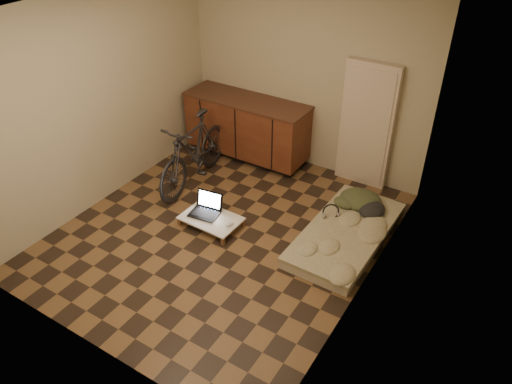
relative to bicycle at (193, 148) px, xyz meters
The scene contains 10 objects.
room_shell 1.42m from the bicycle, 36.30° to the right, with size 3.50×4.00×2.60m.
cabinets 1.02m from the bicycle, 78.11° to the left, with size 1.84×0.62×0.91m.
appliance_panel 2.30m from the bicycle, 32.88° to the left, with size 0.70×0.10×1.70m, color beige.
bicycle is the anchor object (origin of this frame).
futon 2.31m from the bicycle, ahead, with size 0.86×1.75×0.15m.
clothing_pile 2.31m from the bicycle, 12.54° to the left, with size 0.56×0.47×0.22m, color #374025, non-canonical shape.
headphones 2.02m from the bicycle, ahead, with size 0.22×0.20×0.15m, color black, non-canonical shape.
lap_desk 1.11m from the bicycle, 41.65° to the right, with size 0.73×0.48×0.12m.
laptop 0.97m from the bicycle, 43.52° to the right, with size 0.39×0.36×0.24m.
mouse 1.31m from the bicycle, 33.49° to the right, with size 0.06×0.11×0.04m, color silver.
Camera 1 is at (2.82, -3.78, 3.76)m, focal length 35.00 mm.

